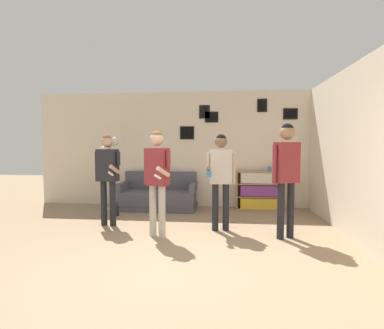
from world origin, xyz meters
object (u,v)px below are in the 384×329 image
Objects in this scene: couch at (158,197)px; bookshelf at (259,190)px; person_player_foreground_left at (108,170)px; person_spectator_near_bookshelf at (287,167)px; person_player_foreground_center at (157,172)px; floor_lamp at (109,154)px; bottle_on_floor at (117,210)px; person_watcher_holding_cup at (221,172)px; drinking_cup at (270,169)px.

couch is 2.30m from bookshelf.
person_spectator_near_bookshelf is at bearing -8.08° from person_player_foreground_left.
person_player_foreground_center is 2.02m from person_spectator_near_bookshelf.
person_spectator_near_bookshelf is (2.44, -1.91, 0.83)m from couch.
floor_lamp is at bearing 153.65° from person_spectator_near_bookshelf.
person_player_foreground_left is 0.92× the size of person_spectator_near_bookshelf.
person_player_foreground_left is at bearing -69.95° from floor_lamp.
bottle_on_floor is (-1.12, 1.26, -0.92)m from person_player_foreground_center.
person_player_foreground_left is 1.00× the size of person_watcher_holding_cup.
person_watcher_holding_cup is at bearing -115.69° from bookshelf.
drinking_cup is at bearing 0.01° from bookshelf.
person_player_foreground_center is (-1.86, -2.24, 0.60)m from bookshelf.
floor_lamp is 1.42m from person_player_foreground_left.
person_player_foreground_center reaches higher than drinking_cup.
bottle_on_floor is 2.72× the size of drinking_cup.
person_watcher_holding_cup is at bearing -121.09° from drinking_cup.
person_spectator_near_bookshelf is 16.58× the size of drinking_cup.
bottle_on_floor is (-0.09, 0.70, -0.89)m from person_player_foreground_left.
couch is at bearing 142.00° from person_spectator_near_bookshelf.
floor_lamp is 3.62m from drinking_cup.
drinking_cup is at bearing 5.87° from floor_lamp.
floor_lamp is at bearing 122.34° from bottle_on_floor.
person_player_foreground_center is 5.73× the size of bottle_on_floor.
person_player_foreground_left is 3.07m from person_spectator_near_bookshelf.
couch is 16.11× the size of drinking_cup.
bookshelf is 2.07m from person_watcher_holding_cup.
couch is 0.97× the size of person_spectator_near_bookshelf.
person_watcher_holding_cup is (1.43, -1.59, 0.72)m from couch.
person_player_foreground_center reaches higher than floor_lamp.
person_watcher_holding_cup is 5.59× the size of bottle_on_floor.
person_player_foreground_left reaches higher than couch.
floor_lamp is 1.00× the size of person_player_foreground_left.
person_watcher_holding_cup is 1.07m from person_spectator_near_bookshelf.
person_player_foreground_left is (-2.89, -1.68, 0.58)m from bookshelf.
person_watcher_holding_cup is at bearing -29.59° from floor_lamp.
person_player_foreground_center reaches higher than couch.
person_spectator_near_bookshelf is 6.10× the size of bottle_on_floor.
couch is 1.06× the size of person_player_foreground_left.
person_spectator_near_bookshelf is at bearing -91.77° from drinking_cup.
couch is 2.22m from person_player_foreground_center.
couch is at bearing 68.02° from person_player_foreground_left.
bookshelf is 3.56× the size of bottle_on_floor.
floor_lamp is at bearing 128.83° from person_player_foreground_center.
drinking_cup is at bearing 88.23° from person_spectator_near_bookshelf.
person_watcher_holding_cup reaches higher than bookshelf.
person_player_foreground_center is at bearing -51.17° from floor_lamp.
person_player_foreground_center is 3.06m from drinking_cup.
couch is 1.47m from floor_lamp.
person_player_foreground_left reaches higher than floor_lamp.
person_player_foreground_center reaches higher than person_watcher_holding_cup.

